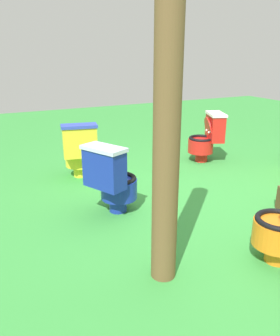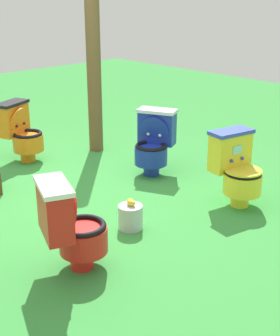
{
  "view_description": "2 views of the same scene",
  "coord_description": "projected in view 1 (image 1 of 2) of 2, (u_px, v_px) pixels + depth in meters",
  "views": [
    {
      "loc": [
        2.7,
        -2.31,
        1.57
      ],
      "look_at": [
        -0.48,
        -0.73,
        0.36
      ],
      "focal_mm": 36.72,
      "sensor_mm": 36.0,
      "label": 1
    },
    {
      "loc": [
        -3.95,
        2.65,
        2.05
      ],
      "look_at": [
        -0.62,
        -0.57,
        0.3
      ],
      "focal_mm": 52.34,
      "sensor_mm": 36.0,
      "label": 2
    }
  ],
  "objects": [
    {
      "name": "ground",
      "position": [
        219.0,
        202.0,
        3.76
      ],
      "size": [
        14.0,
        14.0,
        0.0
      ],
      "primitive_type": "plane",
      "color": "green"
    },
    {
      "name": "toilet_red",
      "position": [
        207.0,
        137.0,
        5.04
      ],
      "size": [
        0.56,
        0.61,
        0.73
      ],
      "rotation": [
        0.0,
        0.0,
        2.75
      ],
      "color": "red",
      "rests_on": "ground"
    },
    {
      "name": "wooden_post",
      "position": [
        167.0,
        139.0,
        2.21
      ],
      "size": [
        0.18,
        0.18,
        2.06
      ],
      "primitive_type": "cylinder",
      "color": "brown",
      "rests_on": "ground"
    },
    {
      "name": "lemon_bucket",
      "position": [
        168.0,
        164.0,
        4.64
      ],
      "size": [
        0.22,
        0.22,
        0.28
      ],
      "color": "#B7B7BF",
      "rests_on": "ground"
    },
    {
      "name": "toilet_yellow",
      "position": [
        80.0,
        150.0,
        4.36
      ],
      "size": [
        0.56,
        0.49,
        0.73
      ],
      "rotation": [
        0.0,
        0.0,
        1.37
      ],
      "color": "yellow",
      "rests_on": "ground"
    },
    {
      "name": "toilet_blue",
      "position": [
        112.0,
        179.0,
        3.38
      ],
      "size": [
        0.57,
        0.62,
        0.73
      ],
      "rotation": [
        0.0,
        0.0,
        0.44
      ],
      "color": "#192D9E",
      "rests_on": "ground"
    }
  ]
}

